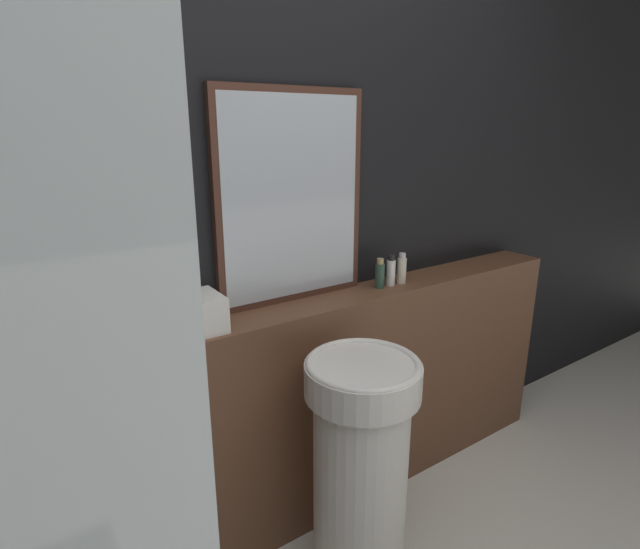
# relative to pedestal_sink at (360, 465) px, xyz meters

# --- Properties ---
(wall_back) EXTENTS (8.00, 0.06, 2.50)m
(wall_back) POSITION_rel_pedestal_sink_xyz_m (0.03, 0.48, 0.80)
(wall_back) COLOR black
(wall_back) RESTS_ON ground_plane
(vanity_counter) EXTENTS (2.65, 0.21, 0.93)m
(vanity_counter) POSITION_rel_pedestal_sink_xyz_m (0.03, 0.35, 0.02)
(vanity_counter) COLOR brown
(vanity_counter) RESTS_ON ground_plane
(pedestal_sink) EXTENTS (0.39, 0.39, 0.85)m
(pedestal_sink) POSITION_rel_pedestal_sink_xyz_m (0.00, 0.00, 0.00)
(pedestal_sink) COLOR white
(pedestal_sink) RESTS_ON ground_plane
(mirror) EXTENTS (0.61, 0.03, 0.78)m
(mirror) POSITION_rel_pedestal_sink_xyz_m (0.00, 0.43, 0.87)
(mirror) COLOR #47281E
(mirror) RESTS_ON vanity_counter
(towel_stack) EXTENTS (0.20, 0.17, 0.12)m
(towel_stack) POSITION_rel_pedestal_sink_xyz_m (-0.44, 0.35, 0.54)
(towel_stack) COLOR white
(towel_stack) RESTS_ON vanity_counter
(shampoo_bottle) EXTENTS (0.04, 0.04, 0.13)m
(shampoo_bottle) POSITION_rel_pedestal_sink_xyz_m (0.37, 0.35, 0.54)
(shampoo_bottle) COLOR #2D4C3D
(shampoo_bottle) RESTS_ON vanity_counter
(conditioner_bottle) EXTENTS (0.04, 0.04, 0.13)m
(conditioner_bottle) POSITION_rel_pedestal_sink_xyz_m (0.43, 0.35, 0.54)
(conditioner_bottle) COLOR white
(conditioner_bottle) RESTS_ON vanity_counter
(lotion_bottle) EXTENTS (0.04, 0.04, 0.13)m
(lotion_bottle) POSITION_rel_pedestal_sink_xyz_m (0.49, 0.35, 0.54)
(lotion_bottle) COLOR beige
(lotion_bottle) RESTS_ON vanity_counter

